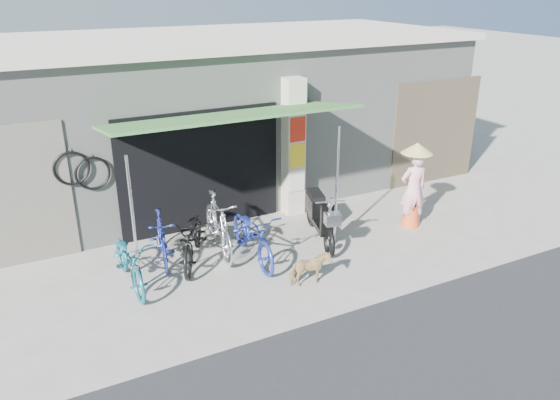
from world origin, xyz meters
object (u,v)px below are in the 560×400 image
bike_teal (129,261)px  nun (414,186)px  street_dog (310,269)px  moped (319,216)px  bike_blue (162,239)px  bike_silver (218,224)px  bike_navy (253,235)px  bike_black (193,238)px

bike_teal → nun: bearing=-3.8°
street_dog → moped: (1.06, 1.46, 0.21)m
bike_blue → moped: moped is taller
moped → street_dog: bearing=-109.7°
bike_silver → moped: 2.03m
bike_silver → moped: (1.99, -0.41, -0.06)m
bike_navy → street_dog: size_ratio=2.71×
bike_blue → moped: 3.10m
bike_navy → nun: nun is taller
bike_blue → bike_teal: bearing=-131.8°
bike_silver → moped: bike_silver is taller
bike_navy → moped: (1.53, 0.18, 0.00)m
bike_blue → moped: bearing=1.4°
bike_silver → moped: size_ratio=0.99×
bike_blue → street_dog: (2.00, -1.93, -0.18)m
bike_blue → bike_navy: 1.66m
nun → bike_navy: bearing=6.1°
bike_black → bike_silver: size_ratio=0.98×
moped → bike_silver: bearing=-175.3°
bike_blue → nun: size_ratio=0.87×
bike_navy → nun: size_ratio=1.06×
bike_black → bike_navy: size_ratio=0.97×
nun → bike_black: bearing=1.5°
bike_black → bike_silver: (0.56, 0.18, 0.08)m
bike_silver → street_dog: 2.10m
bike_black → moped: moped is taller
bike_silver → bike_navy: size_ratio=0.99×
bike_blue → nun: nun is taller
bike_blue → moped: (3.06, -0.48, 0.03)m
bike_blue → bike_navy: (1.53, -0.65, 0.03)m
bike_silver → nun: (4.05, -0.74, 0.33)m
bike_teal → nun: nun is taller
street_dog → bike_navy: bearing=25.3°
bike_teal → moped: size_ratio=0.93×
bike_silver → street_dog: size_ratio=2.68×
bike_black → nun: 4.66m
bike_blue → bike_silver: bike_silver is taller
bike_silver → bike_navy: bike_silver is taller
bike_teal → bike_blue: (0.71, 0.56, 0.00)m
bike_black → street_dog: bearing=-22.2°
bike_teal → bike_blue: size_ratio=1.14×
bike_teal → bike_navy: bike_navy is taller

